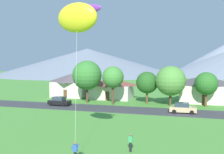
% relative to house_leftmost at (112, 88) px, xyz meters
% --- Properties ---
extents(road_strip, '(160.00, 6.44, 0.08)m').
position_rel_house_leftmost_xyz_m(road_strip, '(9.70, -12.88, -2.42)').
color(road_strip, '#38383D').
rests_on(road_strip, ground).
extents(mountain_far_west_ridge, '(126.53, 126.53, 18.57)m').
position_rel_house_leftmost_xyz_m(mountain_far_west_ridge, '(-50.37, 111.56, 6.82)').
color(mountain_far_west_ridge, slate).
rests_on(mountain_far_west_ridge, ground).
extents(house_leftmost, '(9.76, 7.20, 4.76)m').
position_rel_house_leftmost_xyz_m(house_leftmost, '(0.00, 0.00, 0.00)').
color(house_leftmost, beige).
rests_on(house_leftmost, ground).
extents(house_left_center, '(10.41, 8.33, 5.56)m').
position_rel_house_leftmost_xyz_m(house_left_center, '(19.86, 0.35, 0.41)').
color(house_left_center, beige).
rests_on(house_left_center, ground).
extents(house_right_center, '(8.88, 7.49, 5.57)m').
position_rel_house_leftmost_xyz_m(house_right_center, '(-10.48, 0.87, 0.42)').
color(house_right_center, beige).
rests_on(house_right_center, ground).
extents(tree_near_left, '(4.27, 4.27, 7.55)m').
position_rel_house_leftmost_xyz_m(tree_near_left, '(2.56, -7.93, 2.92)').
color(tree_near_left, '#4C3823').
rests_on(tree_near_left, ground).
extents(tree_left_of_center, '(4.41, 4.41, 6.46)m').
position_rel_house_leftmost_xyz_m(tree_left_of_center, '(8.83, -4.87, 1.77)').
color(tree_left_of_center, brown).
rests_on(tree_left_of_center, ground).
extents(tree_center, '(5.70, 5.70, 7.65)m').
position_rel_house_leftmost_xyz_m(tree_center, '(13.53, -6.55, 2.33)').
color(tree_center, '#4C3823').
rests_on(tree_center, ground).
extents(tree_near_right, '(6.10, 6.10, 8.70)m').
position_rel_house_leftmost_xyz_m(tree_near_right, '(-3.31, -6.88, 3.18)').
color(tree_near_right, '#4C3823').
rests_on(tree_near_right, ground).
extents(tree_far_right, '(4.29, 4.29, 6.49)m').
position_rel_house_leftmost_xyz_m(tree_far_right, '(19.99, -5.40, 1.86)').
color(tree_far_right, brown).
rests_on(tree_far_right, ground).
extents(parked_car_black_west_end, '(4.27, 2.22, 1.68)m').
position_rel_house_leftmost_xyz_m(parked_car_black_west_end, '(-6.90, -12.23, -1.60)').
color(parked_car_black_west_end, black).
rests_on(parked_car_black_west_end, road_strip).
extents(parked_car_tan_mid_west, '(4.24, 2.16, 1.68)m').
position_rel_house_leftmost_xyz_m(parked_car_tan_mid_west, '(15.81, -13.16, -1.60)').
color(parked_car_tan_mid_west, tan).
rests_on(parked_car_tan_mid_west, road_strip).
extents(kite_flyer_with_kite, '(4.54, 2.97, 13.36)m').
position_rel_house_leftmost_xyz_m(kite_flyer_with_kite, '(7.11, -35.05, 9.52)').
color(kite_flyer_with_kite, black).
rests_on(kite_flyer_with_kite, ground).
extents(watcher_person, '(0.56, 0.24, 1.68)m').
position_rel_house_leftmost_xyz_m(watcher_person, '(11.29, -32.73, -1.59)').
color(watcher_person, black).
rests_on(watcher_person, ground).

